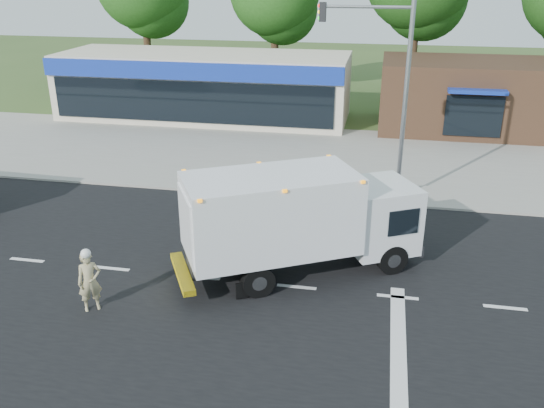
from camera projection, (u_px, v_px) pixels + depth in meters
The scene contains 10 objects.
ground at pixel (297, 287), 17.39m from camera, with size 120.00×120.00×0.00m, color #385123.
road_asphalt at pixel (297, 287), 17.39m from camera, with size 60.00×14.00×0.02m, color black.
sidewalk at pixel (325, 190), 24.80m from camera, with size 60.00×2.40×0.12m, color gray.
parking_apron at pixel (337, 152), 30.08m from camera, with size 60.00×9.00×0.02m, color gray.
lane_markings at pixel (337, 316), 15.92m from camera, with size 55.20×7.00×0.01m.
ems_box_truck at pixel (297, 216), 17.53m from camera, with size 7.77×5.67×3.36m.
emergency_worker at pixel (89, 280), 15.93m from camera, with size 0.78×0.73×1.90m.
retail_strip_mall at pixel (204, 85), 36.28m from camera, with size 18.00×6.20×4.00m.
brown_storefront at pixel (468, 96), 33.51m from camera, with size 10.00×6.70×4.00m.
traffic_signal_pole at pixel (390, 81), 21.98m from camera, with size 3.51×0.25×8.00m.
Camera 1 is at (2.15, -14.96, 8.99)m, focal length 38.00 mm.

